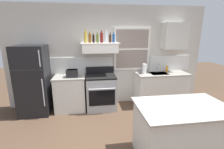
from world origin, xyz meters
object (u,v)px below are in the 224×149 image
object	(u,v)px
bottle_clear_tall	(106,37)
bottle_brown_stout	(110,38)
toaster	(72,73)
paper_towel_roll	(144,69)
bottle_olive_oil_square	(97,38)
dish_soap_bottle	(167,69)
refrigerator	(34,81)
bottle_amber_wine	(90,38)
bottle_red_label_wine	(102,38)
kitchen_island	(180,132)
bottle_balsamic_dark	(93,39)
bottle_champagne_gold_foil	(86,37)
stove_range	(101,92)
bottle_blue_liqueur	(114,38)

from	to	relation	value
bottle_clear_tall	bottle_brown_stout	xyz separation A→B (m)	(0.10, 0.03, -0.03)
toaster	paper_towel_roll	xyz separation A→B (m)	(1.90, 0.07, 0.04)
bottle_clear_tall	paper_towel_roll	bearing A→B (deg)	-0.95
bottle_olive_oil_square	dish_soap_bottle	world-z (taller)	bottle_olive_oil_square
refrigerator	bottle_brown_stout	size ratio (longest dim) A/B	6.98
bottle_amber_wine	bottle_clear_tall	world-z (taller)	bottle_clear_tall
bottle_red_label_wine	kitchen_island	world-z (taller)	bottle_red_label_wine
bottle_balsamic_dark	paper_towel_roll	distance (m)	1.56
bottle_champagne_gold_foil	paper_towel_roll	world-z (taller)	bottle_champagne_gold_foil
bottle_brown_stout	refrigerator	bearing A→B (deg)	-176.70
toaster	stove_range	world-z (taller)	toaster
stove_range	bottle_brown_stout	world-z (taller)	bottle_brown_stout
stove_range	bottle_champagne_gold_foil	size ratio (longest dim) A/B	3.35
bottle_champagne_gold_foil	toaster	bearing A→B (deg)	-166.53
paper_towel_roll	bottle_olive_oil_square	bearing A→B (deg)	178.19
bottle_balsamic_dark	kitchen_island	bearing A→B (deg)	-58.96
bottle_brown_stout	dish_soap_bottle	xyz separation A→B (m)	(1.62, 0.05, -0.85)
bottle_champagne_gold_foil	bottle_balsamic_dark	world-z (taller)	bottle_champagne_gold_foil
bottle_blue_liqueur	paper_towel_roll	size ratio (longest dim) A/B	0.97
bottle_olive_oil_square	kitchen_island	distance (m)	2.74
bottle_amber_wine	bottle_clear_tall	xyz separation A→B (m)	(0.41, -0.01, 0.02)
bottle_amber_wine	bottle_balsamic_dark	size ratio (longest dim) A/B	1.16
bottle_red_label_wine	dish_soap_bottle	world-z (taller)	bottle_red_label_wine
bottle_balsamic_dark	refrigerator	bearing A→B (deg)	-174.38
stove_range	bottle_clear_tall	distance (m)	1.43
bottle_clear_tall	bottle_blue_liqueur	bearing A→B (deg)	10.75
refrigerator	stove_range	xyz separation A→B (m)	(1.65, 0.02, -0.39)
stove_range	refrigerator	bearing A→B (deg)	-179.20
bottle_amber_wine	bottle_brown_stout	world-z (taller)	bottle_amber_wine
stove_range	bottle_red_label_wine	bearing A→B (deg)	61.84
refrigerator	bottle_red_label_wine	size ratio (longest dim) A/B	5.74
bottle_red_label_wine	dish_soap_bottle	distance (m)	2.03
bottle_red_label_wine	dish_soap_bottle	xyz separation A→B (m)	(1.83, 0.05, -0.87)
refrigerator	bottle_olive_oil_square	bearing A→B (deg)	3.59
bottle_olive_oil_square	refrigerator	bearing A→B (deg)	-176.41
bottle_brown_stout	bottle_blue_liqueur	bearing A→B (deg)	2.15
toaster	paper_towel_roll	world-z (taller)	paper_towel_roll
bottle_champagne_gold_foil	paper_towel_roll	bearing A→B (deg)	-0.56
stove_range	paper_towel_roll	world-z (taller)	paper_towel_roll
bottle_red_label_wine	bottle_amber_wine	bearing A→B (deg)	-176.93
bottle_brown_stout	bottle_champagne_gold_foil	bearing A→B (deg)	-176.73
bottle_olive_oil_square	paper_towel_roll	distance (m)	1.48
bottle_olive_oil_square	paper_towel_roll	xyz separation A→B (m)	(1.24, -0.04, -0.81)
bottle_champagne_gold_foil	bottle_clear_tall	bearing A→B (deg)	0.21
bottle_balsamic_dark	bottle_blue_liqueur	xyz separation A→B (m)	(0.51, -0.03, 0.01)
bottle_balsamic_dark	bottle_brown_stout	bearing A→B (deg)	-5.04
refrigerator	bottle_red_label_wine	world-z (taller)	bottle_red_label_wine
refrigerator	bottle_clear_tall	xyz separation A→B (m)	(1.81, 0.08, 1.03)
bottle_balsamic_dark	paper_towel_roll	bearing A→B (deg)	-3.70
bottle_balsamic_dark	paper_towel_roll	xyz separation A→B (m)	(1.34, -0.09, -0.80)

